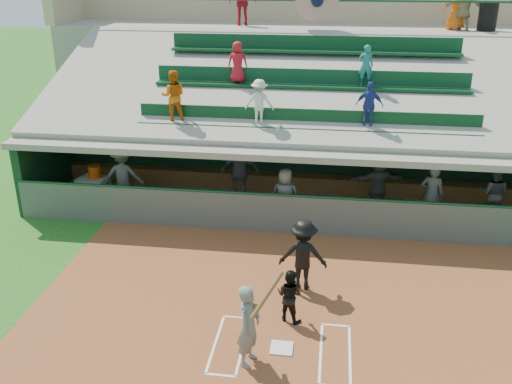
# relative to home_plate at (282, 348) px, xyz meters

# --- Properties ---
(ground) EXTENTS (100.00, 100.00, 0.00)m
(ground) POSITION_rel_home_plate_xyz_m (0.00, 0.00, -0.04)
(ground) COLOR #1F5919
(ground) RESTS_ON ground
(dirt_slab) EXTENTS (11.00, 9.00, 0.02)m
(dirt_slab) POSITION_rel_home_plate_xyz_m (0.00, 0.50, -0.03)
(dirt_slab) COLOR brown
(dirt_slab) RESTS_ON ground
(home_plate) EXTENTS (0.43, 0.43, 0.03)m
(home_plate) POSITION_rel_home_plate_xyz_m (0.00, 0.00, 0.00)
(home_plate) COLOR silver
(home_plate) RESTS_ON dirt_slab
(batters_box_chalk) EXTENTS (2.65, 1.85, 0.01)m
(batters_box_chalk) POSITION_rel_home_plate_xyz_m (0.00, 0.00, -0.01)
(batters_box_chalk) COLOR white
(batters_box_chalk) RESTS_ON dirt_slab
(dugout_floor) EXTENTS (16.00, 3.50, 0.04)m
(dugout_floor) POSITION_rel_home_plate_xyz_m (0.00, 6.75, -0.02)
(dugout_floor) COLOR gray
(dugout_floor) RESTS_ON ground
(concourse_slab) EXTENTS (20.00, 3.00, 4.60)m
(concourse_slab) POSITION_rel_home_plate_xyz_m (0.00, 13.50, 2.26)
(concourse_slab) COLOR gray
(concourse_slab) RESTS_ON ground
(grandstand) EXTENTS (20.40, 10.40, 7.80)m
(grandstand) POSITION_rel_home_plate_xyz_m (-0.01, 10.51, 2.23)
(grandstand) COLOR #535853
(grandstand) RESTS_ON ground
(batter_at_plate) EXTENTS (0.89, 0.75, 1.95)m
(batter_at_plate) POSITION_rel_home_plate_xyz_m (-0.56, -0.46, 0.81)
(batter_at_plate) COLOR #5D605A
(batter_at_plate) RESTS_ON dirt_slab
(catcher) EXTENTS (0.69, 0.62, 1.16)m
(catcher) POSITION_rel_home_plate_xyz_m (0.05, 0.99, 0.56)
(catcher) COLOR black
(catcher) RESTS_ON dirt_slab
(home_umpire) EXTENTS (1.08, 0.63, 1.67)m
(home_umpire) POSITION_rel_home_plate_xyz_m (0.25, 2.27, 0.82)
(home_umpire) COLOR black
(home_umpire) RESTS_ON dirt_slab
(dugout_bench) EXTENTS (16.41, 0.82, 0.49)m
(dugout_bench) POSITION_rel_home_plate_xyz_m (-0.01, 8.12, 0.25)
(dugout_bench) COLOR olive
(dugout_bench) RESTS_ON dugout_floor
(white_table) EXTENTS (0.96, 0.78, 0.76)m
(white_table) POSITION_rel_home_plate_xyz_m (-6.38, 6.32, 0.38)
(white_table) COLOR silver
(white_table) RESTS_ON dugout_floor
(water_cooler) EXTENTS (0.37, 0.37, 0.37)m
(water_cooler) POSITION_rel_home_plate_xyz_m (-6.32, 6.39, 0.95)
(water_cooler) COLOR #EB5B0D
(water_cooler) RESTS_ON white_table
(dugout_player_a) EXTENTS (1.29, 0.82, 1.90)m
(dugout_player_a) POSITION_rel_home_plate_xyz_m (-5.32, 6.14, 0.96)
(dugout_player_a) COLOR #595B56
(dugout_player_a) RESTS_ON dugout_floor
(dugout_player_b) EXTENTS (1.18, 0.53, 1.98)m
(dugout_player_b) POSITION_rel_home_plate_xyz_m (-1.92, 6.84, 1.00)
(dugout_player_b) COLOR #585B56
(dugout_player_b) RESTS_ON dugout_floor
(dugout_player_c) EXTENTS (0.85, 0.60, 1.62)m
(dugout_player_c) POSITION_rel_home_plate_xyz_m (-0.45, 5.55, 0.82)
(dugout_player_c) COLOR #575954
(dugout_player_c) RESTS_ON dugout_floor
(dugout_player_d) EXTENTS (1.65, 0.86, 1.70)m
(dugout_player_d) POSITION_rel_home_plate_xyz_m (2.15, 6.92, 0.86)
(dugout_player_d) COLOR #535651
(dugout_player_d) RESTS_ON dugout_floor
(dugout_player_e) EXTENTS (0.73, 0.58, 1.75)m
(dugout_player_e) POSITION_rel_home_plate_xyz_m (3.57, 6.09, 0.88)
(dugout_player_e) COLOR #5D5F5A
(dugout_player_e) RESTS_ON dugout_floor
(dugout_player_f) EXTENTS (0.94, 0.84, 1.61)m
(dugout_player_f) POSITION_rel_home_plate_xyz_m (5.34, 6.61, 0.81)
(dugout_player_f) COLOR #545651
(dugout_player_f) RESTS_ON dugout_floor
(trash_bin) EXTENTS (0.64, 0.64, 0.96)m
(trash_bin) POSITION_rel_home_plate_xyz_m (5.91, 12.57, 5.04)
(trash_bin) COLOR black
(trash_bin) RESTS_ON concourse_slab
(concourse_staff_a) EXTENTS (1.07, 0.62, 1.71)m
(concourse_staff_a) POSITION_rel_home_plate_xyz_m (-2.80, 13.03, 5.42)
(concourse_staff_a) COLOR #B21420
(concourse_staff_a) RESTS_ON concourse_slab
(concourse_staff_b) EXTENTS (0.98, 0.78, 1.75)m
(concourse_staff_b) POSITION_rel_home_plate_xyz_m (4.84, 12.73, 5.44)
(concourse_staff_b) COLOR #D3510C
(concourse_staff_b) RESTS_ON concourse_slab
(concourse_staff_c) EXTENTS (1.53, 0.59, 1.62)m
(concourse_staff_c) POSITION_rel_home_plate_xyz_m (5.06, 12.58, 5.38)
(concourse_staff_c) COLOR tan
(concourse_staff_c) RESTS_ON concourse_slab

